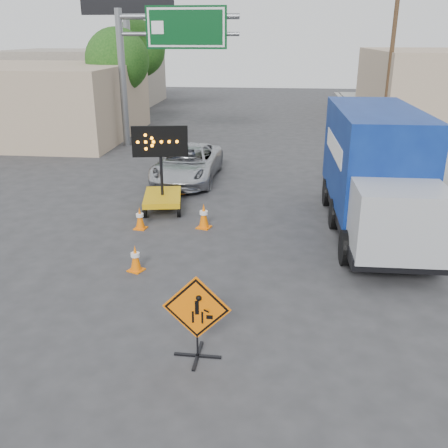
% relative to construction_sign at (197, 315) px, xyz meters
% --- Properties ---
extents(ground, '(100.00, 100.00, 0.00)m').
position_rel_construction_sign_xyz_m(ground, '(-0.27, 0.21, -0.87)').
color(ground, '#2D2D30').
rests_on(ground, ground).
extents(curb_right, '(0.40, 60.00, 0.12)m').
position_rel_construction_sign_xyz_m(curb_right, '(6.93, 15.21, -0.81)').
color(curb_right, gray).
rests_on(curb_right, ground).
extents(storefront_left_near, '(14.00, 10.00, 4.00)m').
position_rel_construction_sign_xyz_m(storefront_left_near, '(-14.27, 20.21, 1.13)').
color(storefront_left_near, tan).
rests_on(storefront_left_near, ground).
extents(storefront_left_far, '(12.00, 10.00, 4.40)m').
position_rel_construction_sign_xyz_m(storefront_left_far, '(-15.27, 34.21, 1.33)').
color(storefront_left_far, '#A09585').
rests_on(storefront_left_far, ground).
extents(building_right_far, '(10.00, 14.00, 4.60)m').
position_rel_construction_sign_xyz_m(building_right_far, '(12.73, 30.21, 1.43)').
color(building_right_far, tan).
rests_on(building_right_far, ground).
extents(highway_gantry, '(6.18, 0.38, 6.90)m').
position_rel_construction_sign_xyz_m(highway_gantry, '(-4.70, 18.16, 4.20)').
color(highway_gantry, slate).
rests_on(highway_gantry, ground).
extents(billboard, '(6.10, 0.54, 9.85)m').
position_rel_construction_sign_xyz_m(billboard, '(-8.62, 26.08, 6.48)').
color(billboard, slate).
rests_on(billboard, ground).
extents(utility_pole_far, '(1.80, 0.26, 9.00)m').
position_rel_construction_sign_xyz_m(utility_pole_far, '(7.73, 24.21, 3.81)').
color(utility_pole_far, '#4E3821').
rests_on(utility_pole_far, ground).
extents(tree_left_near, '(3.71, 3.71, 6.03)m').
position_rel_construction_sign_xyz_m(tree_left_near, '(-8.27, 22.21, 3.29)').
color(tree_left_near, '#4E3821').
rests_on(tree_left_near, ground).
extents(tree_left_far, '(4.10, 4.10, 6.66)m').
position_rel_construction_sign_xyz_m(tree_left_far, '(-9.27, 30.21, 3.72)').
color(tree_left_far, '#4E3821').
rests_on(tree_left_far, ground).
extents(construction_sign, '(1.25, 0.88, 1.65)m').
position_rel_construction_sign_xyz_m(construction_sign, '(0.00, 0.00, 0.00)').
color(construction_sign, black).
rests_on(construction_sign, ground).
extents(arrow_board, '(1.79, 2.19, 2.85)m').
position_rel_construction_sign_xyz_m(arrow_board, '(-2.48, 8.03, -0.23)').
color(arrow_board, '#CF9B0B').
rests_on(arrow_board, ground).
extents(pickup_truck, '(2.44, 5.07, 1.39)m').
position_rel_construction_sign_xyz_m(pickup_truck, '(-2.29, 11.80, -0.18)').
color(pickup_truck, '#B6B8BE').
rests_on(pickup_truck, ground).
extents(box_truck, '(2.50, 7.53, 3.57)m').
position_rel_construction_sign_xyz_m(box_truck, '(4.19, 6.93, 0.74)').
color(box_truck, black).
rests_on(box_truck, ground).
extents(cone_a, '(0.46, 0.46, 0.69)m').
position_rel_construction_sign_xyz_m(cone_a, '(-2.11, 3.38, -0.53)').
color(cone_a, orange).
rests_on(cone_a, ground).
extents(cone_b, '(0.40, 0.40, 0.69)m').
position_rel_construction_sign_xyz_m(cone_b, '(-2.78, 6.24, -0.53)').
color(cone_b, orange).
rests_on(cone_b, ground).
extents(cone_c, '(0.48, 0.48, 0.78)m').
position_rel_construction_sign_xyz_m(cone_c, '(-0.85, 6.53, -0.49)').
color(cone_c, orange).
rests_on(cone_c, ground).
extents(cone_d, '(0.41, 0.41, 0.76)m').
position_rel_construction_sign_xyz_m(cone_d, '(-2.25, 10.00, -0.50)').
color(cone_d, orange).
rests_on(cone_d, ground).
extents(cone_e, '(0.48, 0.48, 0.79)m').
position_rel_construction_sign_xyz_m(cone_e, '(-1.60, 11.00, -0.48)').
color(cone_e, orange).
rests_on(cone_e, ground).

